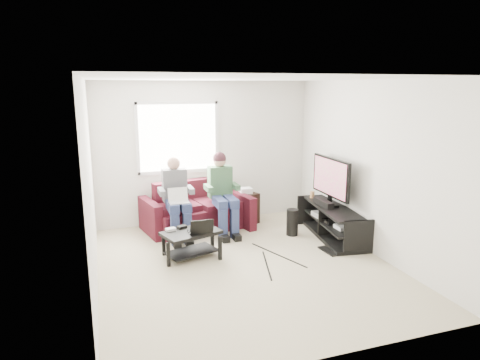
% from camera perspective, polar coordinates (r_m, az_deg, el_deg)
% --- Properties ---
extents(floor, '(4.50, 4.50, 0.00)m').
position_cam_1_polar(floor, '(6.22, 0.64, -11.31)').
color(floor, beige).
rests_on(floor, ground).
extents(ceiling, '(4.50, 4.50, 0.00)m').
position_cam_1_polar(ceiling, '(5.69, 0.71, 13.39)').
color(ceiling, white).
rests_on(ceiling, wall_back).
extents(wall_back, '(4.50, 0.00, 4.50)m').
position_cam_1_polar(wall_back, '(7.95, -4.66, 3.67)').
color(wall_back, silver).
rests_on(wall_back, floor).
extents(wall_front, '(4.50, 0.00, 4.50)m').
position_cam_1_polar(wall_front, '(3.84, 11.82, -6.14)').
color(wall_front, silver).
rests_on(wall_front, floor).
extents(wall_left, '(0.00, 4.50, 4.50)m').
position_cam_1_polar(wall_left, '(5.51, -19.37, -0.91)').
color(wall_left, silver).
rests_on(wall_left, floor).
extents(wall_right, '(0.00, 4.50, 4.50)m').
position_cam_1_polar(wall_right, '(6.73, 16.98, 1.58)').
color(wall_right, silver).
rests_on(wall_right, floor).
extents(window, '(1.48, 0.04, 1.28)m').
position_cam_1_polar(window, '(7.79, -8.26, 5.63)').
color(window, white).
rests_on(window, wall_back).
extents(sofa, '(1.96, 1.14, 0.84)m').
position_cam_1_polar(sofa, '(7.67, -5.84, -4.23)').
color(sofa, '#3E0F1C').
rests_on(sofa, floor).
extents(person_left, '(0.40, 0.71, 1.35)m').
position_cam_1_polar(person_left, '(7.19, -8.48, -1.93)').
color(person_left, navy).
rests_on(person_left, sofa).
extents(person_right, '(0.40, 0.71, 1.39)m').
position_cam_1_polar(person_right, '(7.37, -2.39, -0.97)').
color(person_right, navy).
rests_on(person_right, sofa).
extents(laptop_silver, '(0.38, 0.33, 0.24)m').
position_cam_1_polar(laptop_silver, '(6.99, -8.16, -2.53)').
color(laptop_silver, silver).
rests_on(laptop_silver, person_left).
extents(coffee_table, '(0.93, 0.73, 0.41)m').
position_cam_1_polar(coffee_table, '(6.42, -6.52, -7.73)').
color(coffee_table, black).
rests_on(coffee_table, floor).
extents(laptop_black, '(0.41, 0.36, 0.24)m').
position_cam_1_polar(laptop_black, '(6.30, -5.35, -5.90)').
color(laptop_black, black).
rests_on(laptop_black, coffee_table).
extents(controller_a, '(0.16, 0.12, 0.04)m').
position_cam_1_polar(controller_a, '(6.45, -9.22, -6.52)').
color(controller_a, silver).
rests_on(controller_a, coffee_table).
extents(controller_b, '(0.16, 0.14, 0.04)m').
position_cam_1_polar(controller_b, '(6.53, -7.75, -6.22)').
color(controller_b, black).
rests_on(controller_b, coffee_table).
extents(controller_c, '(0.16, 0.13, 0.04)m').
position_cam_1_polar(controller_c, '(6.58, -4.26, -5.98)').
color(controller_c, gray).
rests_on(controller_c, coffee_table).
extents(tv_stand, '(0.70, 1.68, 0.54)m').
position_cam_1_polar(tv_stand, '(7.38, 12.15, -5.71)').
color(tv_stand, black).
rests_on(tv_stand, floor).
extents(tv, '(0.12, 1.10, 0.81)m').
position_cam_1_polar(tv, '(7.27, 12.00, 0.19)').
color(tv, black).
rests_on(tv, tv_stand).
extents(soundbar, '(0.12, 0.50, 0.10)m').
position_cam_1_polar(soundbar, '(7.31, 11.06, -3.01)').
color(soundbar, black).
rests_on(soundbar, tv_stand).
extents(drink_cup, '(0.08, 0.08, 0.12)m').
position_cam_1_polar(drink_cup, '(7.79, 9.61, -1.92)').
color(drink_cup, '#A77448').
rests_on(drink_cup, tv_stand).
extents(console_white, '(0.30, 0.22, 0.06)m').
position_cam_1_polar(console_white, '(7.04, 13.83, -6.08)').
color(console_white, silver).
rests_on(console_white, tv_stand).
extents(console_grey, '(0.34, 0.26, 0.08)m').
position_cam_1_polar(console_grey, '(7.61, 11.03, -4.47)').
color(console_grey, gray).
rests_on(console_grey, tv_stand).
extents(console_black, '(0.38, 0.30, 0.07)m').
position_cam_1_polar(console_black, '(7.32, 12.37, -5.24)').
color(console_black, black).
rests_on(console_black, tv_stand).
extents(subwoofer, '(0.20, 0.20, 0.46)m').
position_cam_1_polar(subwoofer, '(7.39, 6.99, -5.61)').
color(subwoofer, black).
rests_on(subwoofer, floor).
extents(keyboard_floor, '(0.16, 0.42, 0.02)m').
position_cam_1_polar(keyboard_floor, '(6.83, 11.69, -9.26)').
color(keyboard_floor, black).
rests_on(keyboard_floor, floor).
extents(end_table, '(0.38, 0.38, 0.67)m').
position_cam_1_polar(end_table, '(7.96, 0.74, -3.65)').
color(end_table, black).
rests_on(end_table, floor).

